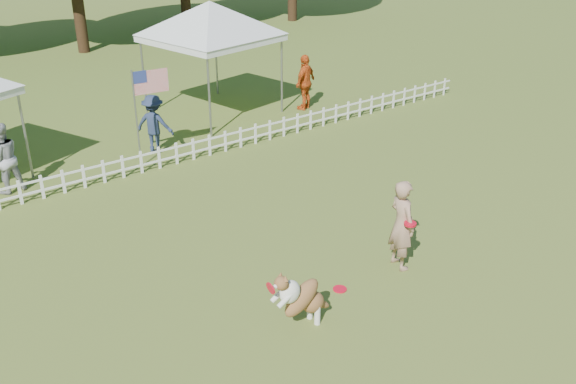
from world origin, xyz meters
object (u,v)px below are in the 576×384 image
(handler, at_px, (402,225))
(frisbee_on_turf, at_px, (340,289))
(spectator_a, at_px, (3,158))
(spectator_c, at_px, (305,82))
(canopy_tent_right, at_px, (212,60))
(spectator_b, at_px, (154,124))
(flag_pole, at_px, (137,120))
(dog, at_px, (302,297))

(handler, relative_size, frisbee_on_turf, 7.10)
(spectator_a, height_order, spectator_c, spectator_c)
(canopy_tent_right, distance_m, spectator_a, 7.42)
(handler, bearing_deg, frisbee_on_turf, 99.47)
(spectator_a, relative_size, spectator_b, 1.06)
(frisbee_on_turf, bearing_deg, spectator_c, 55.37)
(flag_pole, distance_m, spectator_c, 6.58)
(handler, xyz_separation_m, canopy_tent_right, (1.95, 10.16, 0.83))
(spectator_a, distance_m, spectator_b, 3.99)
(dog, xyz_separation_m, flag_pole, (0.79, 7.89, 0.71))
(handler, relative_size, spectator_b, 1.10)
(canopy_tent_right, relative_size, spectator_c, 1.92)
(spectator_a, bearing_deg, dog, 100.58)
(dog, height_order, spectator_a, spectator_a)
(spectator_a, xyz_separation_m, spectator_b, (3.99, 0.23, -0.05))
(spectator_b, xyz_separation_m, spectator_c, (5.67, 0.58, 0.09))
(frisbee_on_turf, bearing_deg, flag_pole, 93.19)
(handler, bearing_deg, spectator_c, -16.24)
(spectator_c, bearing_deg, spectator_a, -17.33)
(spectator_b, relative_size, spectator_c, 0.90)
(spectator_c, bearing_deg, frisbee_on_turf, 33.22)
(dog, xyz_separation_m, spectator_c, (7.23, 9.16, 0.33))
(handler, xyz_separation_m, spectator_c, (4.58, 8.77, 0.00))
(spectator_a, bearing_deg, flag_pole, 166.26)
(canopy_tent_right, bearing_deg, spectator_a, -174.10)
(handler, xyz_separation_m, flag_pole, (-1.87, 7.50, 0.39))
(frisbee_on_turf, relative_size, spectator_c, 0.14)
(handler, distance_m, dog, 2.70)
(flag_pole, bearing_deg, spectator_b, 47.43)
(flag_pole, bearing_deg, dog, -90.03)
(flag_pole, xyz_separation_m, spectator_a, (-3.21, 0.46, -0.42))
(canopy_tent_right, xyz_separation_m, spectator_a, (-7.03, -2.20, -0.87))
(flag_pole, height_order, spectator_c, flag_pole)
(dog, bearing_deg, spectator_b, 80.25)
(dog, distance_m, frisbee_on_turf, 1.40)
(dog, xyz_separation_m, canopy_tent_right, (4.61, 10.55, 1.16))
(frisbee_on_turf, distance_m, spectator_b, 8.19)
(handler, distance_m, spectator_c, 9.89)
(spectator_b, height_order, spectator_c, spectator_c)
(frisbee_on_turf, distance_m, canopy_tent_right, 10.81)
(spectator_a, bearing_deg, frisbee_on_turf, 109.02)
(dog, relative_size, spectator_a, 0.66)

